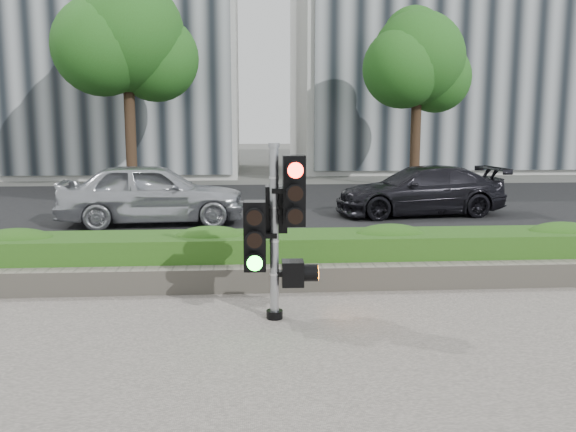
{
  "coord_description": "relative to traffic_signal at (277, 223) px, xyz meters",
  "views": [
    {
      "loc": [
        -0.67,
        -6.38,
        2.37
      ],
      "look_at": [
        -0.19,
        0.6,
        1.28
      ],
      "focal_mm": 38.0,
      "sensor_mm": 36.0,
      "label": 1
    }
  ],
  "objects": [
    {
      "name": "road",
      "position": [
        0.31,
        9.31,
        -1.18
      ],
      "size": [
        60.0,
        13.0,
        0.02
      ],
      "primitive_type": "cube",
      "color": "black",
      "rests_on": "ground"
    },
    {
      "name": "car_dark",
      "position": [
        4.04,
        8.0,
        -0.55
      ],
      "size": [
        4.44,
        2.2,
        1.24
      ],
      "primitive_type": "imported",
      "rotation": [
        0.0,
        0.0,
        -1.46
      ],
      "color": "black",
      "rests_on": "road"
    },
    {
      "name": "building_left",
      "position": [
        -8.69,
        22.31,
        6.31
      ],
      "size": [
        16.0,
        9.0,
        15.0
      ],
      "primitive_type": "cube",
      "color": "#B7B7B2",
      "rests_on": "ground"
    },
    {
      "name": "tree_left",
      "position": [
        -4.2,
        13.87,
        3.86
      ],
      "size": [
        4.61,
        4.03,
        7.34
      ],
      "color": "black",
      "rests_on": "ground"
    },
    {
      "name": "curb",
      "position": [
        0.31,
        2.46,
        -1.13
      ],
      "size": [
        60.0,
        0.25,
        0.12
      ],
      "primitive_type": "cube",
      "color": "gray",
      "rests_on": "ground"
    },
    {
      "name": "car_silver",
      "position": [
        -2.5,
        7.06,
        -0.45
      ],
      "size": [
        4.33,
        1.98,
        1.44
      ],
      "primitive_type": "imported",
      "rotation": [
        0.0,
        0.0,
        1.64
      ],
      "color": "#B7B9BE",
      "rests_on": "road"
    },
    {
      "name": "traffic_signal",
      "position": [
        0.0,
        0.0,
        0.0
      ],
      "size": [
        0.72,
        0.53,
        2.1
      ],
      "rotation": [
        0.0,
        0.0,
        -0.02
      ],
      "color": "black",
      "rests_on": "sidewalk"
    },
    {
      "name": "ground",
      "position": [
        0.31,
        -0.69,
        -1.19
      ],
      "size": [
        120.0,
        120.0,
        0.0
      ],
      "primitive_type": "plane",
      "color": "#51514C",
      "rests_on": "ground"
    },
    {
      "name": "stone_wall",
      "position": [
        0.31,
        1.21,
        -0.99
      ],
      "size": [
        12.0,
        0.32,
        0.34
      ],
      "primitive_type": "cube",
      "color": "gray",
      "rests_on": "sidewalk"
    },
    {
      "name": "hedge",
      "position": [
        0.31,
        1.86,
        -0.82
      ],
      "size": [
        12.0,
        1.0,
        0.68
      ],
      "primitive_type": "cube",
      "color": "#468F2C",
      "rests_on": "sidewalk"
    },
    {
      "name": "building_right",
      "position": [
        11.31,
        24.31,
        4.81
      ],
      "size": [
        18.0,
        10.0,
        12.0
      ],
      "primitive_type": "cube",
      "color": "#B7B7B2",
      "rests_on": "ground"
    },
    {
      "name": "tree_right",
      "position": [
        5.8,
        14.86,
        3.29
      ],
      "size": [
        4.1,
        3.58,
        6.53
      ],
      "color": "black",
      "rests_on": "ground"
    }
  ]
}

